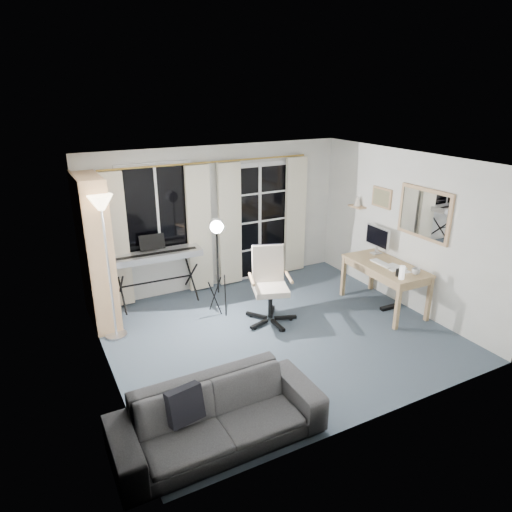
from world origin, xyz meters
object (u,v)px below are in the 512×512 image
at_px(bookshelf, 93,256).
at_px(mug, 416,271).
at_px(torchiere_lamp, 103,225).
at_px(monitor, 377,237).
at_px(sofa, 218,408).
at_px(keyboard_piano, 155,257).
at_px(desk, 385,270).
at_px(studio_light, 217,237).
at_px(office_chair, 269,277).

bearing_deg(bookshelf, mug, -27.27).
distance_m(torchiere_lamp, mug, 4.36).
bearing_deg(mug, monitor, 84.19).
bearing_deg(mug, sofa, -164.25).
bearing_deg(torchiere_lamp, sofa, -79.49).
distance_m(torchiere_lamp, monitor, 4.19).
xyz_separation_m(keyboard_piano, desk, (3.09, -1.75, -0.17)).
height_order(bookshelf, monitor, bookshelf).
distance_m(mug, sofa, 3.69).
bearing_deg(mug, desk, 101.31).
height_order(torchiere_lamp, mug, torchiere_lamp).
xyz_separation_m(torchiere_lamp, sofa, (0.47, -2.52, -1.21)).
bearing_deg(keyboard_piano, desk, -27.60).
relative_size(bookshelf, desk, 1.59).
distance_m(desk, monitor, 0.61).
distance_m(studio_light, sofa, 2.80).
distance_m(studio_light, monitor, 2.63).
distance_m(torchiere_lamp, sofa, 2.84).
xyz_separation_m(office_chair, mug, (1.86, -1.02, 0.13)).
bearing_deg(torchiere_lamp, desk, -14.72).
xyz_separation_m(monitor, mug, (-0.10, -0.95, -0.21)).
relative_size(keyboard_piano, office_chair, 1.32).
distance_m(monitor, mug, 0.98).
relative_size(bookshelf, sofa, 1.07).
height_order(desk, sofa, sofa).
relative_size(bookshelf, monitor, 4.18).
relative_size(office_chair, sofa, 0.55).
bearing_deg(monitor, office_chair, 179.42).
bearing_deg(sofa, desk, 23.41).
distance_m(bookshelf, monitor, 4.35).
distance_m(desk, sofa, 3.75).
relative_size(keyboard_piano, monitor, 2.81).
bearing_deg(office_chair, monitor, 16.29).
height_order(torchiere_lamp, monitor, torchiere_lamp).
height_order(torchiere_lamp, studio_light, torchiere_lamp).
height_order(bookshelf, sofa, bookshelf).
xyz_separation_m(desk, mug, (0.10, -0.50, 0.15)).
height_order(keyboard_piano, sofa, keyboard_piano).
distance_m(bookshelf, mug, 4.61).
bearing_deg(studio_light, monitor, 9.78).
bearing_deg(desk, sofa, -154.92).
distance_m(torchiere_lamp, office_chair, 2.40).
bearing_deg(studio_light, keyboard_piano, 153.23).
bearing_deg(sofa, monitor, 28.06).
relative_size(torchiere_lamp, studio_light, 1.29).
bearing_deg(keyboard_piano, torchiere_lamp, -136.36).
bearing_deg(keyboard_piano, monitor, -19.65).
xyz_separation_m(mug, sofa, (-3.54, -1.00, -0.38)).
relative_size(torchiere_lamp, monitor, 3.84).
relative_size(studio_light, mug, 13.07).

